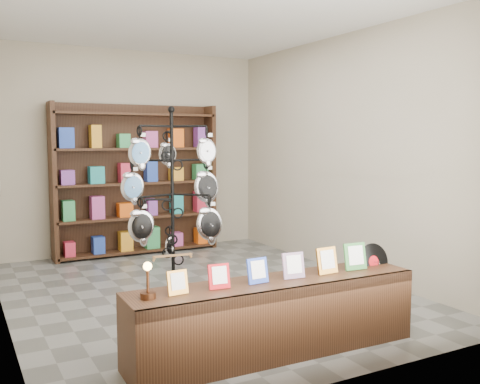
# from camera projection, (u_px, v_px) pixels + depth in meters

# --- Properties ---
(ground) EXTENTS (5.00, 5.00, 0.00)m
(ground) POSITION_uv_depth(u_px,v_px,m) (201.00, 291.00, 5.96)
(ground) COLOR slate
(ground) RESTS_ON ground
(room_envelope) EXTENTS (5.00, 5.00, 5.00)m
(room_envelope) POSITION_uv_depth(u_px,v_px,m) (200.00, 124.00, 5.78)
(room_envelope) COLOR #AFA18D
(room_envelope) RESTS_ON ground
(display_tree) EXTENTS (1.04, 0.99, 2.00)m
(display_tree) POSITION_uv_depth(u_px,v_px,m) (172.00, 195.00, 5.14)
(display_tree) COLOR black
(display_tree) RESTS_ON ground
(front_shelf) EXTENTS (2.40, 0.54, 0.85)m
(front_shelf) POSITION_uv_depth(u_px,v_px,m) (275.00, 317.00, 4.21)
(front_shelf) COLOR black
(front_shelf) RESTS_ON ground
(back_shelving) EXTENTS (2.42, 0.36, 2.20)m
(back_shelving) POSITION_uv_depth(u_px,v_px,m) (137.00, 184.00, 7.87)
(back_shelving) COLOR black
(back_shelving) RESTS_ON ground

